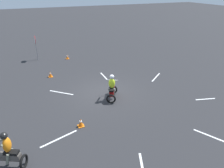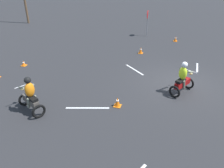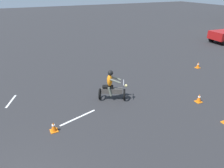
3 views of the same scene
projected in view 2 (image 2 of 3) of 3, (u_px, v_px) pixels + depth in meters
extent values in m
plane|color=#28282B|center=(179.00, 84.00, 11.73)|extent=(120.00, 120.00, 0.00)
torus|color=black|center=(188.00, 83.00, 11.14)|extent=(0.38, 0.57, 0.60)
torus|color=black|center=(175.00, 92.00, 10.34)|extent=(0.38, 0.57, 0.60)
cube|color=maroon|center=(182.00, 83.00, 10.64)|extent=(1.08, 0.74, 0.28)
cube|color=black|center=(181.00, 81.00, 10.40)|extent=(0.62, 0.50, 0.10)
cylinder|color=silver|center=(190.00, 71.00, 10.78)|extent=(0.37, 0.63, 0.04)
sphere|color=#F2E08C|center=(191.00, 73.00, 10.95)|extent=(0.22, 0.22, 0.16)
ellipsoid|color=#CCEA26|center=(183.00, 73.00, 10.30)|extent=(0.44, 0.49, 0.64)
cylinder|color=slate|center=(190.00, 72.00, 10.33)|extent=(0.52, 0.34, 0.27)
cylinder|color=slate|center=(183.00, 69.00, 10.58)|extent=(0.52, 0.34, 0.27)
cylinder|color=slate|center=(184.00, 85.00, 10.49)|extent=(0.27, 0.22, 0.51)
cylinder|color=slate|center=(179.00, 83.00, 10.67)|extent=(0.27, 0.22, 0.51)
sphere|color=silver|center=(185.00, 65.00, 10.13)|extent=(0.38, 0.38, 0.28)
torus|color=black|center=(25.00, 99.00, 9.74)|extent=(0.57, 0.38, 0.60)
torus|color=black|center=(39.00, 111.00, 8.90)|extent=(0.57, 0.38, 0.60)
cube|color=#4C4742|center=(31.00, 101.00, 9.22)|extent=(0.74, 1.08, 0.28)
cube|color=black|center=(32.00, 98.00, 8.98)|extent=(0.50, 0.62, 0.10)
cylinder|color=silver|center=(23.00, 86.00, 9.38)|extent=(0.63, 0.37, 0.04)
sphere|color=#F2E08C|center=(22.00, 88.00, 9.55)|extent=(0.22, 0.22, 0.16)
ellipsoid|color=orange|center=(30.00, 90.00, 8.87)|extent=(0.49, 0.44, 0.64)
cylinder|color=slate|center=(31.00, 85.00, 9.17)|extent=(0.34, 0.52, 0.27)
cylinder|color=slate|center=(21.00, 88.00, 8.92)|extent=(0.34, 0.52, 0.27)
cylinder|color=slate|center=(35.00, 100.00, 9.24)|extent=(0.22, 0.27, 0.51)
cylinder|color=slate|center=(29.00, 103.00, 9.07)|extent=(0.22, 0.27, 0.51)
sphere|color=black|center=(27.00, 80.00, 8.71)|extent=(0.38, 0.38, 0.28)
cylinder|color=slate|center=(147.00, 24.00, 19.72)|extent=(0.07, 0.07, 2.20)
cylinder|color=red|center=(148.00, 14.00, 19.33)|extent=(0.70, 0.03, 0.70)
cylinder|color=white|center=(148.00, 14.00, 19.34)|extent=(0.60, 0.01, 0.60)
cube|color=orange|center=(141.00, 53.00, 16.02)|extent=(0.32, 0.32, 0.03)
cone|color=orange|center=(141.00, 50.00, 15.91)|extent=(0.24, 0.24, 0.43)
cylinder|color=white|center=(141.00, 49.00, 15.88)|extent=(0.13, 0.13, 0.05)
cube|color=orange|center=(117.00, 106.00, 9.78)|extent=(0.32, 0.32, 0.03)
cone|color=orange|center=(117.00, 102.00, 9.68)|extent=(0.24, 0.24, 0.41)
cylinder|color=white|center=(117.00, 100.00, 9.65)|extent=(0.13, 0.13, 0.05)
cube|color=orange|center=(175.00, 41.00, 18.75)|extent=(0.32, 0.32, 0.03)
cone|color=orange|center=(176.00, 39.00, 18.66)|extent=(0.24, 0.24, 0.39)
cylinder|color=white|center=(176.00, 38.00, 18.63)|extent=(0.13, 0.13, 0.05)
cube|color=orange|center=(24.00, 65.00, 13.94)|extent=(0.32, 0.32, 0.03)
cone|color=orange|center=(24.00, 63.00, 13.87)|extent=(0.24, 0.24, 0.29)
cylinder|color=white|center=(23.00, 62.00, 13.85)|extent=(0.13, 0.13, 0.05)
cube|color=silver|center=(197.00, 67.00, 13.70)|extent=(1.51, 0.15, 0.01)
cube|color=silver|center=(134.00, 70.00, 13.39)|extent=(1.31, 1.38, 0.01)
cube|color=silver|center=(87.00, 108.00, 9.66)|extent=(0.67, 1.87, 0.01)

